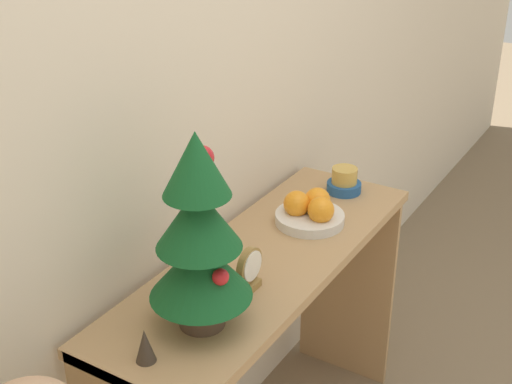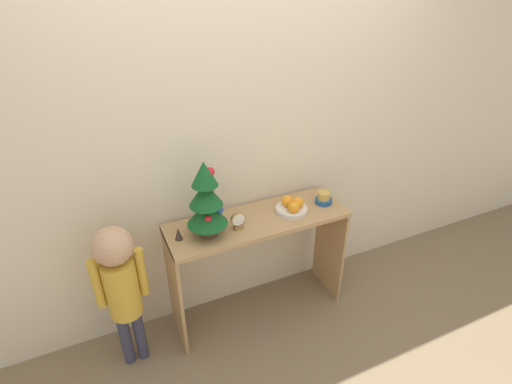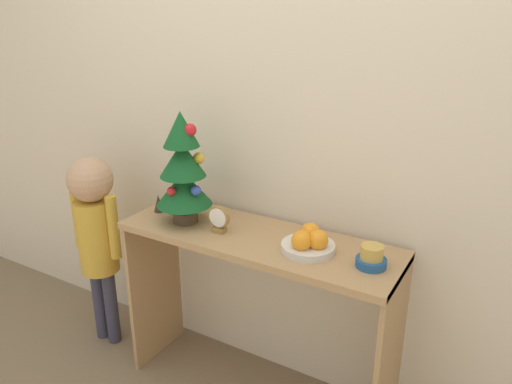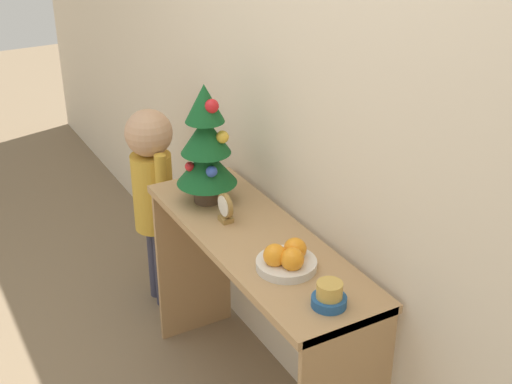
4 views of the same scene
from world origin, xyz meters
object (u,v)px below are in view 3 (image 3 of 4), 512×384
fruit_bowl (309,242)px  mini_tree (183,169)px  figurine (158,203)px  child_figure (96,225)px  desk_clock (219,220)px  singing_bowl (371,258)px

fruit_bowl → mini_tree: bearing=-178.5°
mini_tree → figurine: (-0.17, 0.03, -0.20)m
fruit_bowl → child_figure: 1.13m
mini_tree → child_figure: size_ratio=0.48×
desk_clock → singing_bowl: bearing=3.2°
fruit_bowl → desk_clock: (-0.39, -0.03, 0.02)m
singing_bowl → desk_clock: desk_clock is taller
singing_bowl → desk_clock: bearing=-176.8°
desk_clock → figurine: (-0.36, 0.04, -0.02)m
singing_bowl → figurine: singing_bowl is taller
fruit_bowl → figurine: size_ratio=2.53×
figurine → child_figure: child_figure is taller
figurine → child_figure: bearing=-170.9°
figurine → mini_tree: bearing=-8.7°
mini_tree → desk_clock: size_ratio=4.23×
singing_bowl → child_figure: size_ratio=0.11×
mini_tree → singing_bowl: 0.84m
figurine → fruit_bowl: bearing=-0.9°
singing_bowl → mini_tree: bearing=-178.6°
mini_tree → fruit_bowl: size_ratio=2.35×
singing_bowl → figurine: size_ratio=1.36×
mini_tree → child_figure: bearing=-176.6°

